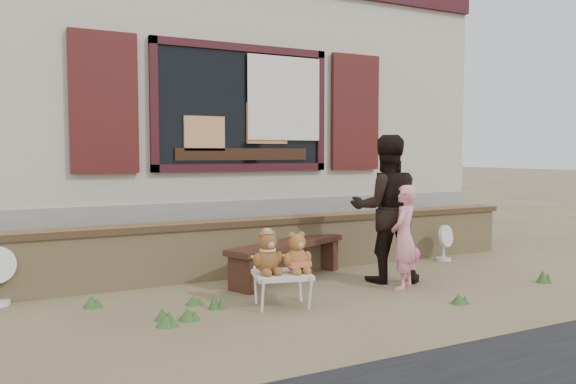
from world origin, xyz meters
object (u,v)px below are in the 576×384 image
teddy_bear_right (297,252)px  teddy_bear_left (267,252)px  bench (287,252)px  adult (386,209)px  folding_chair (282,276)px  child (404,237)px

teddy_bear_right → teddy_bear_left: bearing=180.0°
bench → teddy_bear_left: teddy_bear_left is taller
adult → teddy_bear_right: bearing=40.3°
adult → teddy_bear_left: bearing=35.2°
teddy_bear_left → teddy_bear_right: bearing=0.0°
bench → folding_chair: bearing=-143.4°
bench → child: size_ratio=1.53×
teddy_bear_right → adult: (1.37, 0.46, 0.31)m
teddy_bear_right → folding_chair: bearing=180.0°
folding_chair → teddy_bear_right: teddy_bear_right is taller
teddy_bear_right → child: (1.32, 0.07, 0.04)m
teddy_bear_left → adult: size_ratio=0.25×
teddy_bear_left → bench: bearing=68.5°
child → adult: bearing=-133.2°
teddy_bear_right → child: 1.32m
teddy_bear_right → adult: bearing=32.8°
bench → child: 1.34m
child → teddy_bear_right: bearing=-32.8°
folding_chair → adult: (1.51, 0.42, 0.53)m
child → folding_chair: bearing=-34.5°
teddy_bear_right → adult: adult is taller
adult → child: bearing=104.5°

